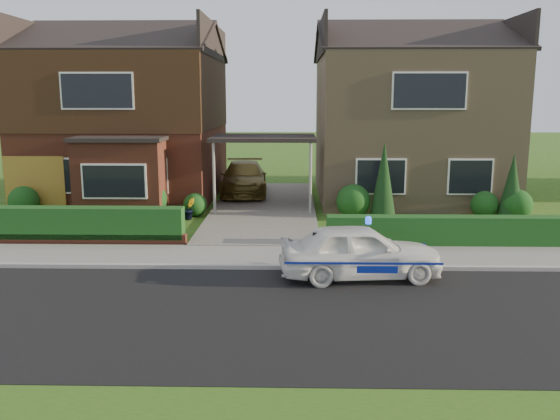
{
  "coord_description": "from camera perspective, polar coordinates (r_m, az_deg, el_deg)",
  "views": [
    {
      "loc": [
        1.08,
        -11.03,
        4.22
      ],
      "look_at": [
        0.76,
        3.5,
        1.42
      ],
      "focal_mm": 38.0,
      "sensor_mm": 36.0,
      "label": 1
    }
  ],
  "objects": [
    {
      "name": "shrub_left_near",
      "position": [
        21.27,
        -8.19,
        0.5
      ],
      "size": [
        0.84,
        0.84,
        0.84
      ],
      "primitive_type": "sphere",
      "color": "#113815",
      "rests_on": "ground"
    },
    {
      "name": "conifer_b",
      "position": [
        21.81,
        21.42,
        1.93
      ],
      "size": [
        0.9,
        0.9,
        2.2
      ],
      "primitive_type": "cone",
      "color": "black",
      "rests_on": "ground"
    },
    {
      "name": "driveway",
      "position": [
        22.45,
        -1.53,
        0.23
      ],
      "size": [
        3.8,
        12.0,
        0.12
      ],
      "primitive_type": "cube",
      "color": "#666059",
      "rests_on": "ground"
    },
    {
      "name": "house_right",
      "position": [
        25.47,
        12.1,
        9.42
      ],
      "size": [
        7.5,
        8.06,
        7.25
      ],
      "color": "#917758",
      "rests_on": "ground"
    },
    {
      "name": "shrub_left_far",
      "position": [
        22.96,
        -23.43,
        0.78
      ],
      "size": [
        1.08,
        1.08,
        1.08
      ],
      "primitive_type": "sphere",
      "color": "#113815",
      "rests_on": "ground"
    },
    {
      "name": "ground",
      "position": [
        11.86,
        -4.13,
        -9.96
      ],
      "size": [
        120.0,
        120.0,
        0.0
      ],
      "primitive_type": "plane",
      "color": "#274F15",
      "rests_on": "ground"
    },
    {
      "name": "hedge_right",
      "position": [
        17.56,
        16.83,
        -3.47
      ],
      "size": [
        7.5,
        0.55,
        0.8
      ],
      "primitive_type": "cube",
      "color": "#113815",
      "rests_on": "ground"
    },
    {
      "name": "potted_plant_b",
      "position": [
        20.71,
        -8.72,
        0.09
      ],
      "size": [
        0.53,
        0.5,
        0.76
      ],
      "primitive_type": "imported",
      "rotation": [
        0.0,
        0.0,
        0.51
      ],
      "color": "gray",
      "rests_on": "ground"
    },
    {
      "name": "potted_plant_a",
      "position": [
        21.27,
        -15.26,
        0.22
      ],
      "size": [
        0.47,
        0.34,
        0.83
      ],
      "primitive_type": "imported",
      "rotation": [
        0.0,
        0.0,
        0.1
      ],
      "color": "gray",
      "rests_on": "ground"
    },
    {
      "name": "kerb",
      "position": [
        14.73,
        -3.03,
        -5.52
      ],
      "size": [
        60.0,
        0.16,
        0.12
      ],
      "primitive_type": "cube",
      "color": "#9E9993",
      "rests_on": "ground"
    },
    {
      "name": "hedge_left",
      "position": [
        18.36,
        -20.84,
        -3.11
      ],
      "size": [
        7.5,
        0.55,
        0.9
      ],
      "primitive_type": "cube",
      "color": "#113815",
      "rests_on": "ground"
    },
    {
      "name": "driveway_car",
      "position": [
        25.23,
        -3.49,
        3.08
      ],
      "size": [
        2.16,
        4.75,
        1.35
      ],
      "primitive_type": "imported",
      "rotation": [
        0.0,
        0.0,
        0.06
      ],
      "color": "brown",
      "rests_on": "driveway"
    },
    {
      "name": "potted_plant_c",
      "position": [
        20.06,
        -22.27,
        -0.95
      ],
      "size": [
        0.59,
        0.59,
        0.76
      ],
      "primitive_type": "imported",
      "rotation": [
        0.0,
        0.0,
        1.01
      ],
      "color": "gray",
      "rests_on": "ground"
    },
    {
      "name": "shrub_right_far",
      "position": [
        21.96,
        21.81,
        0.48
      ],
      "size": [
        1.08,
        1.08,
        1.08
      ],
      "primitive_type": "sphere",
      "color": "#113815",
      "rests_on": "ground"
    },
    {
      "name": "dwarf_wall",
      "position": [
        18.18,
        -21.05,
        -2.68
      ],
      "size": [
        7.7,
        0.25,
        0.36
      ],
      "primitive_type": "cube",
      "color": "brown",
      "rests_on": "ground"
    },
    {
      "name": "shrub_left_mid",
      "position": [
        21.26,
        -12.59,
        1.0
      ],
      "size": [
        1.32,
        1.32,
        1.32
      ],
      "primitive_type": "sphere",
      "color": "#113815",
      "rests_on": "ground"
    },
    {
      "name": "road",
      "position": [
        11.86,
        -4.13,
        -9.96
      ],
      "size": [
        60.0,
        6.0,
        0.02
      ],
      "primitive_type": "cube",
      "color": "black",
      "rests_on": "ground"
    },
    {
      "name": "garage_door",
      "position": [
        23.19,
        -22.5,
        2.22
      ],
      "size": [
        2.2,
        0.1,
        2.1
      ],
      "primitive_type": "cube",
      "color": "olive",
      "rests_on": "ground"
    },
    {
      "name": "shrub_right_near",
      "position": [
        20.86,
        7.07,
        0.83
      ],
      "size": [
        1.2,
        1.2,
        1.2
      ],
      "primitive_type": "sphere",
      "color": "#113815",
      "rests_on": "ground"
    },
    {
      "name": "sidewalk",
      "position": [
        15.74,
        -2.74,
        -4.47
      ],
      "size": [
        60.0,
        2.0,
        0.1
      ],
      "primitive_type": "cube",
      "color": "slate",
      "rests_on": "ground"
    },
    {
      "name": "house_left",
      "position": [
        25.87,
        -14.34,
        9.67
      ],
      "size": [
        7.5,
        9.53,
        7.25
      ],
      "color": "brown",
      "rests_on": "ground"
    },
    {
      "name": "conifer_a",
      "position": [
        20.68,
        9.93,
        2.63
      ],
      "size": [
        0.9,
        0.9,
        2.6
      ],
      "primitive_type": "cone",
      "color": "black",
      "rests_on": "ground"
    },
    {
      "name": "shrub_right_mid",
      "position": [
        21.92,
        19.08,
        0.48
      ],
      "size": [
        0.96,
        0.96,
        0.96
      ],
      "primitive_type": "sphere",
      "color": "#113815",
      "rests_on": "ground"
    },
    {
      "name": "carport_link",
      "position": [
        22.07,
        -1.57,
        6.84
      ],
      "size": [
        3.8,
        3.0,
        2.77
      ],
      "color": "black",
      "rests_on": "ground"
    },
    {
      "name": "police_car",
      "position": [
        13.99,
        7.72,
        -4.02
      ],
      "size": [
        3.46,
        3.89,
        1.45
      ],
      "rotation": [
        0.0,
        0.0,
        1.67
      ],
      "color": "white",
      "rests_on": "ground"
    }
  ]
}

